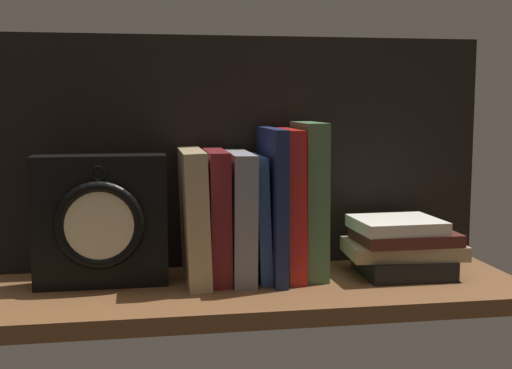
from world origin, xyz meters
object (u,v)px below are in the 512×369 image
(book_tan_shortstories, at_px, (194,216))
(book_blue_modern, at_px, (258,217))
(book_stack_side, at_px, (402,247))
(book_maroon_dawkins, at_px, (217,215))
(framed_clock, at_px, (101,221))
(book_navy_bierce, at_px, (272,203))
(book_gray_chess, at_px, (239,216))
(book_green_romantic, at_px, (309,200))
(book_red_requiem, at_px, (288,203))

(book_tan_shortstories, distance_m, book_blue_modern, 0.10)
(book_tan_shortstories, xyz_separation_m, book_stack_side, (0.33, -0.02, -0.06))
(book_stack_side, bearing_deg, book_blue_modern, 173.99)
(book_maroon_dawkins, height_order, framed_clock, book_maroon_dawkins)
(book_blue_modern, relative_size, framed_clock, 0.98)
(book_navy_bierce, bearing_deg, book_gray_chess, 180.00)
(book_blue_modern, bearing_deg, book_navy_bierce, 0.00)
(book_navy_bierce, height_order, book_green_romantic, book_green_romantic)
(book_navy_bierce, bearing_deg, framed_clock, -178.13)
(book_maroon_dawkins, relative_size, framed_clock, 1.02)
(book_navy_bierce, distance_m, book_red_requiem, 0.03)
(book_navy_bierce, xyz_separation_m, book_stack_side, (0.21, -0.02, -0.07))
(book_maroon_dawkins, distance_m, book_navy_bierce, 0.09)
(book_navy_bierce, relative_size, book_green_romantic, 0.96)
(book_green_romantic, height_order, framed_clock, book_green_romantic)
(book_tan_shortstories, height_order, book_blue_modern, book_tan_shortstories)
(book_navy_bierce, distance_m, book_stack_side, 0.22)
(book_red_requiem, bearing_deg, book_tan_shortstories, 180.00)
(book_navy_bierce, xyz_separation_m, book_green_romantic, (0.06, 0.00, 0.00))
(book_maroon_dawkins, distance_m, book_gray_chess, 0.04)
(book_maroon_dawkins, xyz_separation_m, book_stack_side, (0.29, -0.02, -0.06))
(book_stack_side, bearing_deg, book_tan_shortstories, 175.80)
(book_tan_shortstories, distance_m, framed_clock, 0.14)
(book_red_requiem, bearing_deg, book_blue_modern, 180.00)
(book_red_requiem, height_order, framed_clock, book_red_requiem)
(book_tan_shortstories, bearing_deg, book_red_requiem, 0.00)
(book_green_romantic, bearing_deg, book_maroon_dawkins, 180.00)
(framed_clock, height_order, book_stack_side, framed_clock)
(framed_clock, bearing_deg, book_green_romantic, 1.52)
(book_blue_modern, distance_m, framed_clock, 0.24)
(book_gray_chess, relative_size, book_green_romantic, 0.81)
(book_gray_chess, distance_m, book_stack_side, 0.26)
(book_green_romantic, bearing_deg, framed_clock, -178.48)
(book_green_romantic, bearing_deg, book_stack_side, -9.32)
(book_red_requiem, distance_m, book_green_romantic, 0.03)
(book_navy_bierce, relative_size, book_red_requiem, 1.01)
(book_tan_shortstories, relative_size, book_blue_modern, 1.05)
(book_blue_modern, distance_m, book_stack_side, 0.24)
(book_gray_chess, height_order, book_green_romantic, book_green_romantic)
(book_gray_chess, height_order, book_stack_side, book_gray_chess)
(framed_clock, bearing_deg, book_gray_chess, 2.32)
(book_maroon_dawkins, height_order, book_navy_bierce, book_navy_bierce)
(book_red_requiem, bearing_deg, framed_clock, -178.30)
(book_maroon_dawkins, height_order, book_green_romantic, book_green_romantic)
(framed_clock, bearing_deg, book_navy_bierce, 1.87)
(framed_clock, distance_m, book_stack_side, 0.47)
(book_gray_chess, distance_m, book_navy_bierce, 0.05)
(book_tan_shortstories, relative_size, book_navy_bierce, 0.86)
(book_navy_bierce, bearing_deg, book_green_romantic, 0.00)
(book_blue_modern, relative_size, book_navy_bierce, 0.82)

